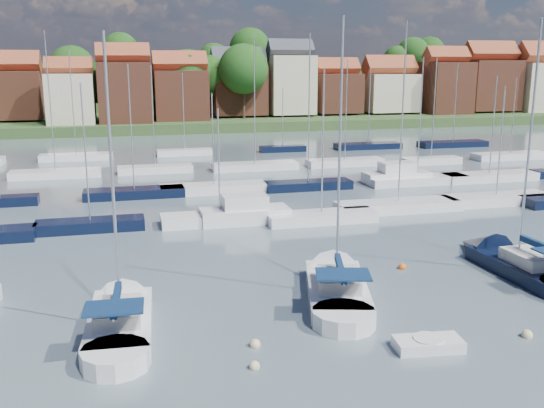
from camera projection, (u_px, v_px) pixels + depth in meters
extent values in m
plane|color=#46565F|center=(255.00, 176.00, 68.27)|extent=(260.00, 260.00, 0.00)
cube|color=silver|center=(120.00, 327.00, 28.53)|extent=(3.32, 7.13, 1.20)
cone|color=silver|center=(125.00, 293.00, 32.69)|extent=(3.10, 3.56, 2.90)
cylinder|color=silver|center=(116.00, 362.00, 25.19)|extent=(3.07, 3.07, 1.20)
cube|color=beige|center=(119.00, 312.00, 27.85)|extent=(2.21, 3.02, 0.70)
cylinder|color=#B2B2B7|center=(112.00, 178.00, 27.39)|extent=(0.14, 0.14, 12.90)
cylinder|color=#B2B2B7|center=(116.00, 303.00, 26.73)|extent=(0.34, 3.87, 0.10)
cube|color=#0E2549|center=(116.00, 300.00, 26.69)|extent=(0.52, 3.69, 0.35)
cube|color=#0E2549|center=(114.00, 307.00, 25.46)|extent=(2.57, 1.89, 0.08)
cube|color=silver|center=(337.00, 293.00, 32.74)|extent=(4.96, 8.03, 1.20)
cone|color=silver|center=(331.00, 265.00, 37.28)|extent=(3.96, 4.32, 3.11)
cylinder|color=silver|center=(344.00, 322.00, 29.10)|extent=(3.82, 3.82, 1.20)
cube|color=beige|center=(338.00, 280.00, 32.01)|extent=(2.92, 3.58, 0.70)
cylinder|color=#B2B2B7|center=(340.00, 154.00, 31.53)|extent=(0.14, 0.14, 13.84)
cylinder|color=#B2B2B7|center=(340.00, 271.00, 30.81)|extent=(1.18, 4.03, 0.10)
cube|color=#0E2549|center=(340.00, 268.00, 30.78)|extent=(1.32, 3.88, 0.35)
cube|color=#0E2549|center=(343.00, 274.00, 29.43)|extent=(3.04, 2.50, 0.08)
cube|color=black|center=(523.00, 271.00, 36.24)|extent=(3.32, 7.48, 1.20)
cone|color=black|center=(477.00, 249.00, 40.56)|extent=(3.19, 3.69, 3.08)
cube|color=beige|center=(530.00, 258.00, 35.54)|extent=(2.25, 3.15, 0.70)
cylinder|color=#B2B2B7|center=(530.00, 143.00, 34.99)|extent=(0.14, 0.14, 13.99)
cylinder|color=#B2B2B7|center=(544.00, 249.00, 34.39)|extent=(0.23, 4.10, 0.10)
cube|color=#0E2549|center=(544.00, 247.00, 34.35)|extent=(0.43, 3.91, 0.35)
cube|color=silver|center=(428.00, 345.00, 26.78)|extent=(3.12, 1.72, 0.59)
cylinder|color=silver|center=(428.00, 341.00, 26.75)|extent=(1.39, 1.39, 0.38)
sphere|color=beige|center=(254.00, 368.00, 25.15)|extent=(0.46, 0.46, 0.46)
sphere|color=beige|center=(255.00, 346.00, 27.11)|extent=(0.50, 0.50, 0.50)
sphere|color=beige|center=(527.00, 337.00, 28.04)|extent=(0.51, 0.51, 0.51)
sphere|color=#D85914|center=(402.00, 269.00, 37.34)|extent=(0.50, 0.50, 0.50)
cube|color=black|center=(90.00, 226.00, 45.76)|extent=(8.01, 2.24, 1.00)
cylinder|color=#B2B2B7|center=(85.00, 153.00, 44.49)|extent=(0.12, 0.12, 10.16)
cube|color=silver|center=(220.00, 219.00, 47.77)|extent=(9.22, 2.58, 1.00)
cylinder|color=#B2B2B7|center=(219.00, 162.00, 46.72)|extent=(0.12, 0.12, 8.18)
cube|color=silver|center=(321.00, 218.00, 48.13)|extent=(8.78, 2.46, 1.00)
cylinder|color=#B2B2B7|center=(323.00, 143.00, 46.76)|extent=(0.12, 0.12, 11.06)
cube|color=silver|center=(398.00, 207.00, 51.87)|extent=(10.79, 3.02, 1.00)
cylinder|color=#B2B2B7|center=(402.00, 114.00, 50.07)|extent=(0.12, 0.12, 14.87)
cube|color=silver|center=(496.00, 200.00, 54.52)|extent=(10.13, 2.84, 1.00)
cylinder|color=#B2B2B7|center=(501.00, 141.00, 53.32)|extent=(0.12, 0.12, 9.59)
cube|color=silver|center=(245.00, 217.00, 48.01)|extent=(7.00, 2.60, 1.40)
cube|color=silver|center=(245.00, 203.00, 47.76)|extent=(3.50, 2.20, 1.30)
cube|color=black|center=(0.00, 202.00, 53.71)|extent=(6.54, 1.83, 1.00)
cube|color=black|center=(134.00, 194.00, 57.08)|extent=(9.30, 2.60, 1.00)
cylinder|color=#B2B2B7|center=(131.00, 128.00, 55.67)|extent=(0.12, 0.12, 11.48)
cube|color=silver|center=(214.00, 189.00, 59.24)|extent=(10.40, 2.91, 1.00)
cylinder|color=#B2B2B7|center=(213.00, 139.00, 58.13)|extent=(0.12, 0.12, 8.77)
cube|color=black|center=(308.00, 186.00, 60.78)|extent=(8.80, 2.46, 1.00)
cylinder|color=#B2B2B7|center=(309.00, 109.00, 59.04)|extent=(0.12, 0.12, 14.33)
cube|color=silver|center=(417.00, 181.00, 63.49)|extent=(10.73, 3.00, 1.00)
cylinder|color=#B2B2B7|center=(420.00, 118.00, 61.99)|extent=(0.12, 0.12, 12.14)
cube|color=silver|center=(489.00, 177.00, 65.30)|extent=(10.48, 2.93, 1.00)
cylinder|color=#B2B2B7|center=(493.00, 125.00, 64.01)|extent=(0.12, 0.12, 10.28)
cube|color=silver|center=(396.00, 179.00, 63.78)|extent=(7.00, 2.60, 1.40)
cube|color=silver|center=(397.00, 168.00, 63.53)|extent=(3.50, 2.20, 1.30)
cube|color=silver|center=(56.00, 174.00, 67.03)|extent=(9.71, 2.72, 1.00)
cylinder|color=#B2B2B7|center=(50.00, 102.00, 65.23)|extent=(0.12, 0.12, 14.88)
cube|color=silver|center=(155.00, 170.00, 69.89)|extent=(8.49, 2.38, 1.00)
cylinder|color=#B2B2B7|center=(153.00, 116.00, 68.49)|extent=(0.12, 0.12, 11.31)
cube|color=silver|center=(255.00, 167.00, 71.95)|extent=(10.16, 2.85, 1.00)
cylinder|color=#B2B2B7|center=(255.00, 100.00, 70.18)|extent=(0.12, 0.12, 14.59)
cube|color=silver|center=(345.00, 163.00, 74.75)|extent=(9.53, 2.67, 1.00)
cylinder|color=#B2B2B7|center=(346.00, 110.00, 73.29)|extent=(0.12, 0.12, 11.91)
cube|color=silver|center=(431.00, 161.00, 76.04)|extent=(7.62, 2.13, 1.00)
cylinder|color=#B2B2B7|center=(434.00, 109.00, 74.55)|extent=(0.12, 0.12, 12.13)
cube|color=silver|center=(510.00, 156.00, 79.92)|extent=(10.17, 2.85, 1.00)
cylinder|color=#B2B2B7|center=(513.00, 116.00, 78.70)|extent=(0.12, 0.12, 9.73)
cube|color=silver|center=(77.00, 157.00, 79.04)|extent=(9.24, 2.59, 1.00)
cylinder|color=#B2B2B7|center=(73.00, 103.00, 77.43)|extent=(0.12, 0.12, 13.17)
cube|color=silver|center=(185.00, 153.00, 83.10)|extent=(7.57, 2.12, 1.00)
cylinder|color=#B2B2B7|center=(184.00, 112.00, 81.82)|extent=(0.12, 0.12, 10.24)
cube|color=black|center=(283.00, 149.00, 86.56)|extent=(6.58, 1.84, 1.00)
cylinder|color=#B2B2B7|center=(283.00, 118.00, 85.54)|extent=(0.12, 0.12, 8.01)
cube|color=black|center=(368.00, 146.00, 89.59)|extent=(9.92, 2.78, 1.00)
cylinder|color=#B2B2B7|center=(369.00, 106.00, 88.23)|extent=(0.12, 0.12, 10.92)
cube|color=black|center=(452.00, 144.00, 91.76)|extent=(10.55, 2.95, 1.00)
cylinder|color=#B2B2B7|center=(455.00, 103.00, 90.34)|extent=(0.12, 0.12, 11.51)
cube|color=#354A25|center=(184.00, 116.00, 140.94)|extent=(200.00, 70.00, 3.00)
cube|color=#354A25|center=(173.00, 91.00, 163.49)|extent=(200.00, 60.00, 14.00)
cube|color=brown|center=(13.00, 95.00, 113.41)|extent=(10.37, 9.97, 8.73)
cube|color=brown|center=(10.00, 64.00, 112.13)|extent=(10.57, 5.13, 5.13)
cube|color=beige|center=(71.00, 99.00, 107.80)|extent=(8.09, 8.80, 8.96)
cube|color=brown|center=(69.00, 68.00, 106.56)|extent=(8.25, 4.00, 4.00)
cube|color=brown|center=(125.00, 93.00, 110.68)|extent=(9.36, 10.17, 10.97)
cube|color=brown|center=(123.00, 55.00, 109.17)|extent=(9.54, 4.63, 4.63)
cube|color=brown|center=(181.00, 96.00, 114.91)|extent=(9.90, 8.56, 9.42)
cube|color=brown|center=(180.00, 64.00, 113.56)|extent=(10.10, 4.90, 4.90)
cube|color=brown|center=(238.00, 91.00, 122.36)|extent=(10.59, 8.93, 9.49)
cube|color=#383A42|center=(238.00, 60.00, 120.99)|extent=(10.80, 5.24, 5.24)
cube|color=beige|center=(290.00, 85.00, 123.82)|extent=(9.01, 8.61, 11.65)
cube|color=#383A42|center=(290.00, 50.00, 122.25)|extent=(9.19, 4.46, 4.46)
cube|color=brown|center=(336.00, 93.00, 127.85)|extent=(9.10, 9.34, 8.00)
cube|color=brown|center=(337.00, 68.00, 126.69)|extent=(9.28, 4.50, 4.50)
cube|color=beige|center=(388.00, 93.00, 130.26)|extent=(10.86, 9.59, 7.88)
cube|color=brown|center=(389.00, 68.00, 129.07)|extent=(11.07, 5.37, 5.37)
cube|color=brown|center=(444.00, 88.00, 130.32)|extent=(9.18, 9.96, 10.97)
cube|color=brown|center=(446.00, 57.00, 128.82)|extent=(9.36, 4.54, 4.54)
cube|color=brown|center=(488.00, 85.00, 134.13)|extent=(11.39, 9.67, 10.76)
cube|color=brown|center=(491.00, 54.00, 132.59)|extent=(11.62, 5.64, 5.64)
cube|color=beige|center=(543.00, 88.00, 135.53)|extent=(12.95, 8.52, 10.80)
cylinder|color=#382619|center=(411.00, 79.00, 151.10)|extent=(0.50, 0.50, 4.47)
sphere|color=#28541A|center=(413.00, 54.00, 149.73)|extent=(8.18, 8.18, 8.18)
cylinder|color=#382619|center=(212.00, 107.00, 121.05)|extent=(0.50, 0.50, 4.46)
sphere|color=#28541A|center=(211.00, 76.00, 119.68)|extent=(8.15, 8.15, 8.15)
cylinder|color=#382619|center=(250.00, 80.00, 139.53)|extent=(0.50, 0.50, 5.15)
sphere|color=#28541A|center=(250.00, 49.00, 137.94)|extent=(9.41, 9.41, 9.41)
cylinder|color=#382619|center=(122.00, 80.00, 135.19)|extent=(0.50, 0.50, 4.56)
sphere|color=#28541A|center=(120.00, 51.00, 133.78)|extent=(8.34, 8.34, 8.34)
cylinder|color=#382619|center=(75.00, 104.00, 123.46)|extent=(0.50, 0.50, 5.15)
sphere|color=#28541A|center=(72.00, 69.00, 121.87)|extent=(9.42, 9.42, 9.42)
cylinder|color=#382619|center=(253.00, 105.00, 131.86)|extent=(0.50, 0.50, 3.77)
sphere|color=#28541A|center=(252.00, 81.00, 130.70)|extent=(6.89, 6.89, 6.89)
cylinder|color=#382619|center=(244.00, 106.00, 117.58)|extent=(0.50, 0.50, 5.21)
sphere|color=#28541A|center=(243.00, 69.00, 115.97)|extent=(9.53, 9.53, 9.53)
cylinder|color=#382619|center=(458.00, 104.00, 140.44)|extent=(0.50, 0.50, 2.97)
sphere|color=#28541A|center=(459.00, 86.00, 139.52)|extent=(5.44, 5.44, 5.44)
cylinder|color=#382619|center=(190.00, 107.00, 117.86)|extent=(0.50, 0.50, 4.84)
sphere|color=#28541A|center=(189.00, 73.00, 116.37)|extent=(8.85, 8.85, 8.85)
cylinder|color=#382619|center=(396.00, 80.00, 150.41)|extent=(0.50, 0.50, 3.72)
sphere|color=#28541A|center=(397.00, 60.00, 149.26)|extent=(6.80, 6.80, 6.80)
cylinder|color=#382619|center=(444.00, 104.00, 131.37)|extent=(0.50, 0.50, 4.05)
sphere|color=#28541A|center=(446.00, 79.00, 130.12)|extent=(7.40, 7.40, 7.40)
cylinder|color=#382619|center=(215.00, 83.00, 137.33)|extent=(0.50, 0.50, 3.93)
sphere|color=#28541A|center=(214.00, 59.00, 136.12)|extent=(7.19, 7.19, 7.19)
cylinder|color=#382619|center=(333.00, 105.00, 131.57)|extent=(0.50, 0.50, 3.82)
sphere|color=#28541A|center=(333.00, 81.00, 130.39)|extent=(6.99, 6.99, 6.99)
cylinder|color=#382619|center=(103.00, 112.00, 113.57)|extent=(0.50, 0.50, 3.48)
sphere|color=#28541A|center=(102.00, 87.00, 112.49)|extent=(6.37, 6.37, 6.37)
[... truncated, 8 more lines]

